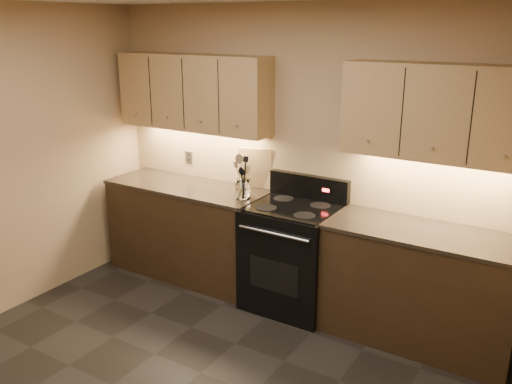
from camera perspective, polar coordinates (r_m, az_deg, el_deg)
wall_back at (r=4.83m, az=5.04°, el=3.84°), size 4.00×0.04×2.60m
counter_left at (r=5.41m, az=-7.13°, el=-3.99°), size 1.62×0.62×0.93m
counter_right at (r=4.45m, az=16.75°, el=-9.50°), size 1.46×0.62×0.93m
stove at (r=4.79m, az=3.89°, el=-6.65°), size 0.76×0.68×1.14m
upper_cab_left at (r=5.20m, az=-6.63°, el=10.36°), size 1.60×0.30×0.70m
upper_cab_right at (r=4.19m, az=18.90°, el=7.90°), size 1.44×0.30×0.70m
outlet_plate at (r=5.55m, az=-7.09°, el=3.66°), size 0.08×0.01×0.12m
utensil_crock at (r=4.81m, az=-1.39°, el=0.27°), size 0.16×0.16×0.17m
cutting_board at (r=5.06m, az=-0.05°, el=2.53°), size 0.32×0.16×0.40m
wooden_spoon at (r=4.81m, az=-1.71°, el=1.22°), size 0.12×0.10×0.29m
black_spoon at (r=4.80m, az=-1.30°, el=1.33°), size 0.10×0.16×0.31m
black_turner at (r=4.74m, az=-1.42°, el=1.60°), size 0.11×0.16×0.39m
steel_spatula at (r=4.78m, az=-1.21°, el=1.43°), size 0.19×0.11×0.35m
steel_skimmer at (r=4.76m, az=-1.05°, el=1.59°), size 0.22×0.16×0.39m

